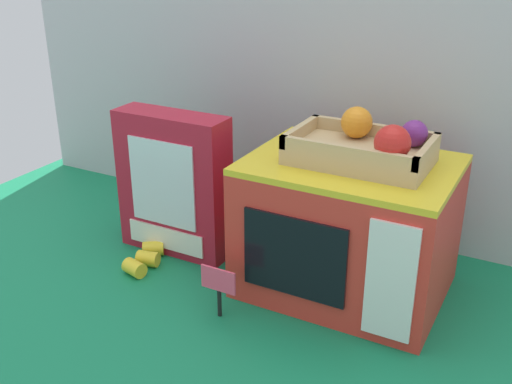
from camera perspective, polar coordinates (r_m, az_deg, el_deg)
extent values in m
plane|color=#147A4C|center=(1.27, -0.23, -7.59)|extent=(1.70, 1.70, 0.00)
cube|color=#B7BABF|center=(1.39, 5.67, 10.90)|extent=(1.61, 0.03, 0.71)
cube|color=red|center=(1.18, 8.58, -3.51)|extent=(0.38, 0.29, 0.25)
cube|color=yellow|center=(1.12, 8.99, 2.55)|extent=(0.38, 0.29, 0.01)
cube|color=black|center=(1.07, 3.57, -6.16)|extent=(0.20, 0.01, 0.15)
cube|color=white|center=(1.02, 12.48, -8.29)|extent=(0.08, 0.01, 0.21)
cube|color=tan|center=(1.11, 9.70, 3.45)|extent=(0.25, 0.16, 0.03)
cube|color=tan|center=(1.04, 8.49, 3.65)|extent=(0.25, 0.01, 0.02)
cube|color=tan|center=(1.17, 10.96, 5.73)|extent=(0.25, 0.01, 0.02)
cube|color=tan|center=(1.14, 4.18, 5.71)|extent=(0.01, 0.16, 0.02)
cube|color=tan|center=(1.08, 15.76, 3.69)|extent=(0.01, 0.16, 0.02)
sphere|color=red|center=(1.04, 12.66, 4.48)|extent=(0.06, 0.06, 0.06)
sphere|color=orange|center=(1.15, 9.43, 6.47)|extent=(0.06, 0.06, 0.06)
sphere|color=#72287F|center=(1.13, 14.63, 5.34)|extent=(0.05, 0.05, 0.05)
cube|color=#B2192D|center=(1.31, -7.70, 0.76)|extent=(0.25, 0.08, 0.31)
cube|color=silver|center=(1.27, -8.81, 0.77)|extent=(0.16, 0.00, 0.19)
cube|color=white|center=(1.32, -8.48, -4.32)|extent=(0.19, 0.00, 0.05)
cylinder|color=black|center=(1.13, -3.45, -10.33)|extent=(0.01, 0.01, 0.06)
cube|color=#F44C6B|center=(1.10, -3.57, -8.22)|extent=(0.07, 0.00, 0.05)
cylinder|color=yellow|center=(1.28, -11.34, -7.01)|extent=(0.05, 0.04, 0.03)
cylinder|color=yellow|center=(1.31, -10.11, -6.18)|extent=(0.05, 0.04, 0.03)
cylinder|color=yellow|center=(1.35, -9.61, -5.26)|extent=(0.06, 0.05, 0.03)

